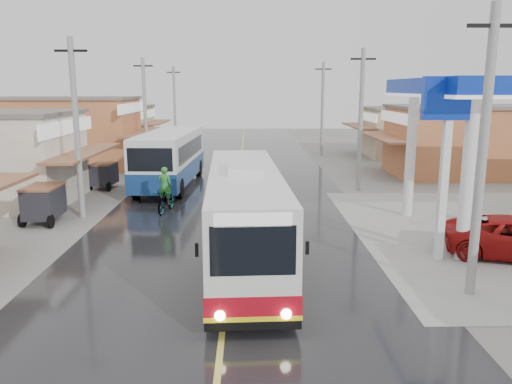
% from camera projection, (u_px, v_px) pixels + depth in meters
% --- Properties ---
extents(ground, '(120.00, 120.00, 0.00)m').
position_uv_depth(ground, '(226.00, 296.00, 14.25)').
color(ground, slate).
rests_on(ground, ground).
extents(road, '(12.00, 90.00, 0.02)m').
position_uv_depth(road, '(238.00, 190.00, 28.93)').
color(road, black).
rests_on(road, ground).
extents(centre_line, '(0.15, 90.00, 0.01)m').
position_uv_depth(centre_line, '(238.00, 190.00, 28.93)').
color(centre_line, '#D8CC4C').
rests_on(centre_line, road).
extents(shopfronts_left, '(11.00, 44.00, 5.20)m').
position_uv_depth(shopfronts_left, '(34.00, 182.00, 31.68)').
color(shopfronts_left, tan).
rests_on(shopfronts_left, ground).
extents(utility_poles_left, '(1.60, 50.00, 8.00)m').
position_uv_depth(utility_poles_left, '(121.00, 187.00, 29.81)').
color(utility_poles_left, gray).
rests_on(utility_poles_left, ground).
extents(utility_poles_right, '(1.60, 36.00, 8.00)m').
position_uv_depth(utility_poles_right, '(358.00, 190.00, 29.03)').
color(utility_poles_right, gray).
rests_on(utility_poles_right, ground).
extents(coach_bus, '(2.93, 11.08, 3.43)m').
position_uv_depth(coach_bus, '(244.00, 215.00, 16.68)').
color(coach_bus, silver).
rests_on(coach_bus, road).
extents(second_bus, '(3.13, 9.92, 3.25)m').
position_uv_depth(second_bus, '(170.00, 157.00, 29.86)').
color(second_bus, silver).
rests_on(second_bus, road).
extents(cyclist, '(1.08, 2.16, 2.23)m').
position_uv_depth(cyclist, '(166.00, 197.00, 23.74)').
color(cyclist, black).
rests_on(cyclist, ground).
extents(tricycle_near, '(1.47, 2.19, 1.67)m').
position_uv_depth(tricycle_near, '(43.00, 202.00, 21.78)').
color(tricycle_near, '#26262D').
rests_on(tricycle_near, ground).
extents(tricycle_far, '(1.45, 2.09, 1.53)m').
position_uv_depth(tricycle_far, '(104.00, 174.00, 29.32)').
color(tricycle_far, '#26262D').
rests_on(tricycle_far, ground).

